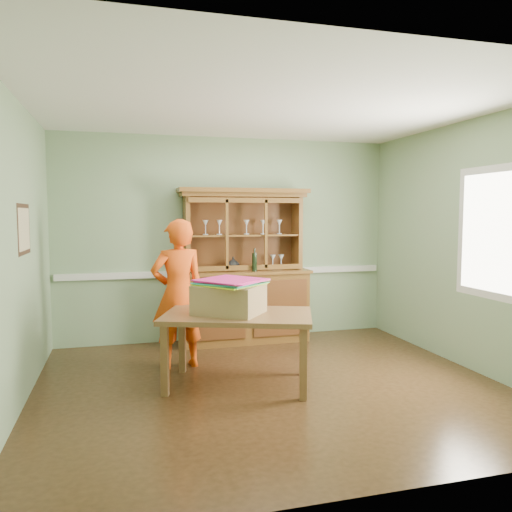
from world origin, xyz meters
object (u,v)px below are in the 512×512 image
object	(u,v)px
dining_table	(238,322)
person	(178,294)
china_hutch	(244,288)
cardboard_box	(229,299)

from	to	relation	value
dining_table	person	bearing A→B (deg)	143.97
person	china_hutch	bearing A→B (deg)	-145.15
dining_table	person	xyz separation A→B (m)	(-0.50, 0.74, 0.19)
dining_table	cardboard_box	size ratio (longest dim) A/B	2.68
cardboard_box	dining_table	bearing A→B (deg)	-18.77
china_hutch	dining_table	size ratio (longest dim) A/B	1.23
dining_table	person	world-z (taller)	person
dining_table	china_hutch	bearing A→B (deg)	94.00
cardboard_box	person	distance (m)	0.83
china_hutch	person	distance (m)	1.34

